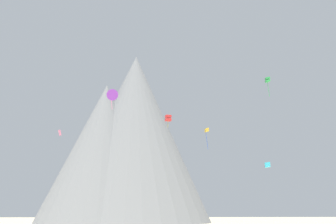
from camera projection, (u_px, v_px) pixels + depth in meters
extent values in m
cone|color=slate|center=(134.00, 135.00, 125.48)|extent=(68.18, 68.18, 57.63)
cone|color=slate|center=(104.00, 151.00, 119.01)|extent=(56.20, 56.20, 44.97)
cube|color=green|center=(268.00, 81.00, 87.32)|extent=(1.10, 1.03, 0.63)
cube|color=green|center=(267.00, 78.00, 87.49)|extent=(1.10, 1.03, 0.63)
cylinder|color=green|center=(268.00, 89.00, 86.79)|extent=(0.40, 0.13, 3.67)
cube|color=pink|center=(60.00, 133.00, 76.98)|extent=(0.82, 0.53, 1.24)
cube|color=gold|center=(207.00, 131.00, 81.10)|extent=(0.97, 0.90, 0.61)
cube|color=gold|center=(207.00, 129.00, 81.21)|extent=(0.97, 0.90, 0.61)
cylinder|color=blue|center=(207.00, 140.00, 80.55)|extent=(0.58, 0.64, 3.85)
cube|color=red|center=(168.00, 120.00, 83.54)|extent=(1.48, 1.51, 0.64)
cube|color=red|center=(168.00, 116.00, 83.74)|extent=(1.48, 1.51, 0.64)
cylinder|color=yellow|center=(168.00, 124.00, 83.26)|extent=(0.09, 0.17, 1.54)
cube|color=#33BCDB|center=(268.00, 166.00, 63.46)|extent=(1.14, 1.11, 0.52)
cube|color=#33BCDB|center=(267.00, 164.00, 63.57)|extent=(1.14, 1.11, 0.52)
cone|color=purple|center=(112.00, 95.00, 60.76)|extent=(1.93, 0.69, 1.94)
cylinder|color=pink|center=(112.00, 105.00, 60.31)|extent=(0.25, 0.09, 1.55)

